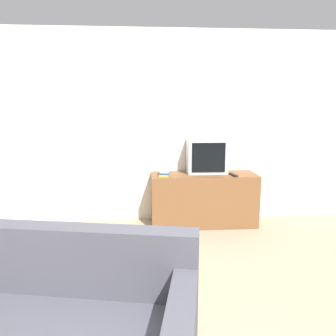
% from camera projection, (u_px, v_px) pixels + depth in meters
% --- Properties ---
extents(wall_back, '(9.00, 0.06, 2.60)m').
position_uv_depth(wall_back, '(177.00, 128.00, 4.52)').
color(wall_back, silver).
rests_on(wall_back, ground_plane).
extents(tv_stand, '(1.41, 0.48, 0.70)m').
position_uv_depth(tv_stand, '(203.00, 199.00, 4.43)').
color(tv_stand, brown).
rests_on(tv_stand, ground_plane).
extents(television, '(0.52, 0.31, 0.47)m').
position_uv_depth(television, '(207.00, 156.00, 4.42)').
color(television, silver).
rests_on(television, tv_stand).
extents(book_stack, '(0.14, 0.22, 0.08)m').
position_uv_depth(book_stack, '(164.00, 172.00, 4.29)').
color(book_stack, gold).
rests_on(book_stack, tv_stand).
extents(remote_on_stand, '(0.07, 0.20, 0.02)m').
position_uv_depth(remote_on_stand, '(233.00, 175.00, 4.27)').
color(remote_on_stand, black).
rests_on(remote_on_stand, tv_stand).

